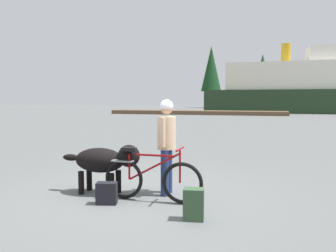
% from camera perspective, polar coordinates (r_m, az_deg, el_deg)
% --- Properties ---
extents(ground_plane, '(160.00, 160.00, 0.00)m').
position_cam_1_polar(ground_plane, '(6.01, -5.20, -11.52)').
color(ground_plane, '#595B5B').
extents(bicycle, '(1.67, 0.44, 0.89)m').
position_cam_1_polar(bicycle, '(5.60, -2.78, -8.79)').
color(bicycle, black).
rests_on(bicycle, ground_plane).
extents(person_cyclist, '(0.32, 0.53, 1.65)m').
position_cam_1_polar(person_cyclist, '(5.89, -0.24, -2.04)').
color(person_cyclist, navy).
rests_on(person_cyclist, ground_plane).
extents(dog, '(1.48, 0.51, 0.88)m').
position_cam_1_polar(dog, '(6.08, -10.50, -5.70)').
color(dog, black).
rests_on(dog, ground_plane).
extents(backpack, '(0.31, 0.24, 0.44)m').
position_cam_1_polar(backpack, '(4.81, 4.30, -12.89)').
color(backpack, '#334C33').
rests_on(backpack, ground_plane).
extents(handbag_pannier, '(0.35, 0.25, 0.35)m').
position_cam_1_polar(handbag_pannier, '(5.58, -10.20, -10.99)').
color(handbag_pannier, black).
rests_on(handbag_pannier, ground_plane).
extents(dock_pier, '(18.75, 2.90, 0.40)m').
position_cam_1_polar(dock_pier, '(36.93, 4.81, 2.27)').
color(dock_pier, brown).
rests_on(dock_pier, ground_plane).
extents(ferry_boat, '(24.41, 7.85, 8.31)m').
position_cam_1_polar(ferry_boat, '(44.47, 22.87, 5.77)').
color(ferry_boat, '#1E331E').
rests_on(ferry_boat, ground_plane).
extents(pine_tree_far_left, '(3.76, 3.76, 11.44)m').
position_cam_1_polar(pine_tree_far_left, '(64.85, 7.22, 9.44)').
color(pine_tree_far_left, '#4C331E').
rests_on(pine_tree_far_left, ground_plane).
extents(pine_tree_center, '(3.61, 3.61, 9.58)m').
position_cam_1_polar(pine_tree_center, '(63.03, 15.49, 8.31)').
color(pine_tree_center, '#4C331E').
rests_on(pine_tree_center, ground_plane).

